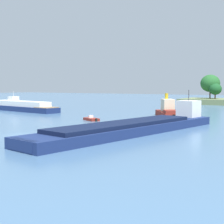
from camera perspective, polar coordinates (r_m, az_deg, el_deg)
ground_plane at (r=47.32m, az=-15.20°, el=-3.76°), size 400.00×400.00×0.00m
small_motorboat at (r=64.66m, az=-3.46°, el=-1.18°), size 4.08×3.32×0.97m
cargo_barge at (r=47.77m, az=3.91°, el=-2.39°), size 12.23×36.08×5.84m
tugboat at (r=72.32m, az=9.35°, el=0.15°), size 9.26×11.72×4.95m
white_riverboat at (r=91.36m, az=-14.97°, el=0.92°), size 26.33×8.40×5.08m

